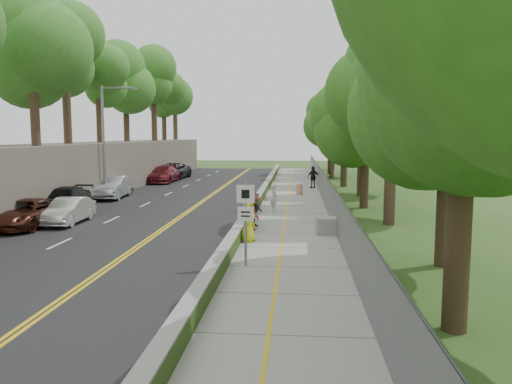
{
  "coord_description": "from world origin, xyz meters",
  "views": [
    {
      "loc": [
        2.82,
        -20.0,
        4.63
      ],
      "look_at": [
        0.5,
        8.0,
        1.4
      ],
      "focal_mm": 35.0,
      "sensor_mm": 36.0,
      "label": 1
    }
  ],
  "objects_px": {
    "painter_0": "(248,221)",
    "person_far": "(313,177)",
    "construction_barrel": "(299,189)",
    "concrete_block": "(329,226)",
    "car_1": "(69,211)",
    "signpost": "(246,212)",
    "car_2": "(26,213)",
    "streetlight": "(107,135)"
  },
  "relations": [
    {
      "from": "streetlight",
      "to": "person_far",
      "type": "xyz_separation_m",
      "value": [
        14.66,
        8.97,
        -3.64
      ]
    },
    {
      "from": "person_far",
      "to": "construction_barrel",
      "type": "bearing_deg",
      "value": 50.66
    },
    {
      "from": "concrete_block",
      "to": "streetlight",
      "type": "bearing_deg",
      "value": 143.31
    },
    {
      "from": "streetlight",
      "to": "car_1",
      "type": "relative_size",
      "value": 1.97
    },
    {
      "from": "signpost",
      "to": "person_far",
      "type": "bearing_deg",
      "value": 83.09
    },
    {
      "from": "streetlight",
      "to": "signpost",
      "type": "height_order",
      "value": "streetlight"
    },
    {
      "from": "construction_barrel",
      "to": "car_2",
      "type": "bearing_deg",
      "value": -132.34
    },
    {
      "from": "car_2",
      "to": "painter_0",
      "type": "distance_m",
      "value": 11.62
    },
    {
      "from": "construction_barrel",
      "to": "car_1",
      "type": "xyz_separation_m",
      "value": [
        -12.0,
        -13.72,
        0.25
      ]
    },
    {
      "from": "construction_barrel",
      "to": "car_2",
      "type": "distance_m",
      "value": 20.2
    },
    {
      "from": "streetlight",
      "to": "person_far",
      "type": "height_order",
      "value": "streetlight"
    },
    {
      "from": "streetlight",
      "to": "car_1",
      "type": "distance_m",
      "value": 10.21
    },
    {
      "from": "car_2",
      "to": "person_far",
      "type": "height_order",
      "value": "person_far"
    },
    {
      "from": "car_1",
      "to": "person_far",
      "type": "height_order",
      "value": "person_far"
    },
    {
      "from": "car_1",
      "to": "person_far",
      "type": "distance_m",
      "value": 22.55
    },
    {
      "from": "streetlight",
      "to": "person_far",
      "type": "bearing_deg",
      "value": 31.46
    },
    {
      "from": "streetlight",
      "to": "concrete_block",
      "type": "distance_m",
      "value": 18.88
    },
    {
      "from": "painter_0",
      "to": "car_2",
      "type": "bearing_deg",
      "value": 95.55
    },
    {
      "from": "streetlight",
      "to": "painter_0",
      "type": "xyz_separation_m",
      "value": [
        11.21,
        -13.0,
        -3.7
      ]
    },
    {
      "from": "streetlight",
      "to": "concrete_block",
      "type": "height_order",
      "value": "streetlight"
    },
    {
      "from": "concrete_block",
      "to": "car_1",
      "type": "distance_m",
      "value": 13.41
    },
    {
      "from": "painter_0",
      "to": "concrete_block",
      "type": "bearing_deg",
      "value": -42.73
    },
    {
      "from": "car_1",
      "to": "painter_0",
      "type": "height_order",
      "value": "painter_0"
    },
    {
      "from": "car_2",
      "to": "streetlight",
      "type": "bearing_deg",
      "value": 89.79
    },
    {
      "from": "concrete_block",
      "to": "car_1",
      "type": "bearing_deg",
      "value": 172.76
    },
    {
      "from": "construction_barrel",
      "to": "painter_0",
      "type": "xyz_separation_m",
      "value": [
        -2.25,
        -17.41,
        0.48
      ]
    },
    {
      "from": "signpost",
      "to": "painter_0",
      "type": "height_order",
      "value": "signpost"
    },
    {
      "from": "signpost",
      "to": "car_1",
      "type": "bearing_deg",
      "value": 142.52
    },
    {
      "from": "construction_barrel",
      "to": "car_1",
      "type": "height_order",
      "value": "car_1"
    },
    {
      "from": "car_2",
      "to": "painter_0",
      "type": "xyz_separation_m",
      "value": [
        11.35,
        -2.48,
        0.2
      ]
    },
    {
      "from": "concrete_block",
      "to": "car_1",
      "type": "height_order",
      "value": "car_1"
    },
    {
      "from": "painter_0",
      "to": "person_far",
      "type": "xyz_separation_m",
      "value": [
        3.45,
        21.97,
        0.06
      ]
    },
    {
      "from": "construction_barrel",
      "to": "concrete_block",
      "type": "bearing_deg",
      "value": -85.18
    },
    {
      "from": "concrete_block",
      "to": "painter_0",
      "type": "bearing_deg",
      "value": -150.6
    },
    {
      "from": "construction_barrel",
      "to": "car_1",
      "type": "distance_m",
      "value": 18.23
    },
    {
      "from": "streetlight",
      "to": "signpost",
      "type": "xyz_separation_m",
      "value": [
        11.51,
        -17.02,
        -2.68
      ]
    },
    {
      "from": "concrete_block",
      "to": "car_2",
      "type": "bearing_deg",
      "value": 178.16
    },
    {
      "from": "signpost",
      "to": "painter_0",
      "type": "relative_size",
      "value": 1.74
    },
    {
      "from": "car_1",
      "to": "concrete_block",
      "type": "bearing_deg",
      "value": -8.9
    },
    {
      "from": "car_1",
      "to": "car_2",
      "type": "relative_size",
      "value": 0.81
    },
    {
      "from": "car_2",
      "to": "person_far",
      "type": "distance_m",
      "value": 24.48
    },
    {
      "from": "concrete_block",
      "to": "painter_0",
      "type": "relative_size",
      "value": 0.65
    }
  ]
}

